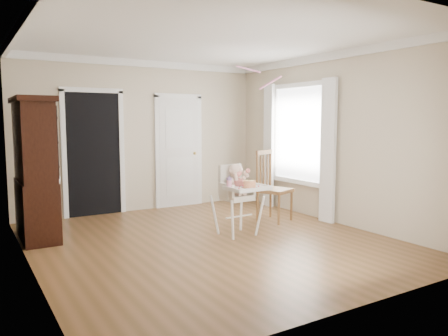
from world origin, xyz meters
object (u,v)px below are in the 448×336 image
sippy_cup (229,183)px  dining_chair (273,188)px  cake (250,184)px  china_cabinet (35,169)px  high_chair (237,191)px

sippy_cup → dining_chair: bearing=26.3°
cake → dining_chair: 1.23m
sippy_cup → china_cabinet: bearing=147.9°
high_chair → china_cabinet: 2.80m
high_chair → cake: bearing=-87.6°
cake → china_cabinet: china_cabinet is taller
high_chair → dining_chair: 1.10m
sippy_cup → china_cabinet: size_ratio=0.09×
sippy_cup → dining_chair: dining_chair is taller
high_chair → cake: 0.29m
cake → china_cabinet: size_ratio=0.11×
high_chair → dining_chair: bearing=21.6°
high_chair → sippy_cup: high_chair is taller
dining_chair → sippy_cup: bearing=-174.7°
high_chair → china_cabinet: bearing=149.2°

